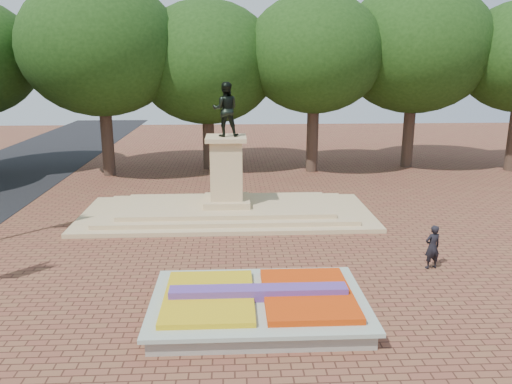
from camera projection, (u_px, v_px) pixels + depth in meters
ground at (225, 287)px, 16.66m from camera, size 90.00×90.00×0.00m
flower_bed at (259, 304)px, 14.68m from camera, size 6.30×4.30×0.91m
monument at (227, 198)px, 24.17m from camera, size 14.00×6.00×6.40m
tree_row_back at (262, 72)px, 32.48m from camera, size 44.80×8.80×10.43m
pedestrian at (432, 247)px, 17.97m from camera, size 0.68×0.52×1.65m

